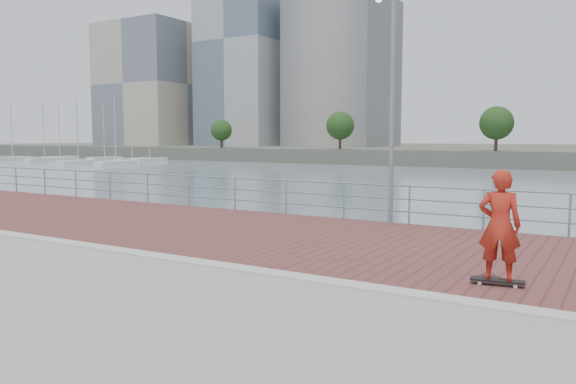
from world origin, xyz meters
The scene contains 8 objects.
water centered at (0.00, 0.00, -2.00)m, with size 400.00×400.00×0.00m, color slate.
brick_lane centered at (0.00, 3.60, 0.01)m, with size 40.00×6.80×0.02m, color brown.
curb centered at (0.00, 0.00, 0.03)m, with size 40.00×0.40×0.06m, color #B7B5AD.
guardrail centered at (0.00, 7.00, 0.69)m, with size 39.06×0.06×1.13m.
street_lamp centered at (0.65, 6.01, 4.76)m, with size 0.49×1.42×6.70m.
skateboard centered at (4.52, 1.29, 0.10)m, with size 0.89×0.35×0.10m.
skateboarder centered at (4.52, 1.29, 1.03)m, with size 0.68×0.44×1.86m, color #AA2316.
marina centered at (-78.21, 60.32, -1.50)m, with size 33.89×20.41×10.94m.
Camera 1 is at (6.25, -8.37, 2.48)m, focal length 35.00 mm.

